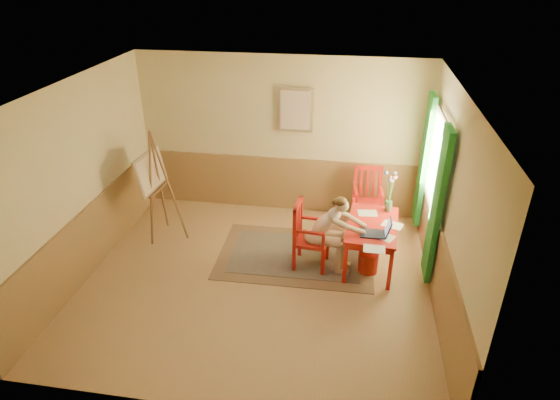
% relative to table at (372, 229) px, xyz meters
% --- Properties ---
extents(room, '(5.04, 4.54, 2.84)m').
position_rel_table_xyz_m(room, '(-1.61, -0.64, 0.77)').
color(room, tan).
rests_on(room, ground).
extents(wainscot, '(5.00, 4.50, 1.00)m').
position_rel_table_xyz_m(wainscot, '(-1.61, 0.15, -0.13)').
color(wainscot, '#9D7443').
rests_on(wainscot, room).
extents(window, '(0.12, 2.01, 2.20)m').
position_rel_table_xyz_m(window, '(0.81, 0.46, 0.71)').
color(window, white).
rests_on(window, room).
extents(wall_portrait, '(0.60, 0.05, 0.76)m').
position_rel_table_xyz_m(wall_portrait, '(-1.36, 1.56, 1.27)').
color(wall_portrait, '#957956').
rests_on(wall_portrait, room).
extents(rug, '(2.43, 1.64, 0.02)m').
position_rel_table_xyz_m(rug, '(-1.14, 0.05, -0.62)').
color(rug, '#8C7251').
rests_on(rug, room).
extents(table, '(0.82, 1.26, 0.72)m').
position_rel_table_xyz_m(table, '(0.00, 0.00, 0.00)').
color(table, red).
rests_on(table, room).
extents(chair_left, '(0.52, 0.50, 1.05)m').
position_rel_table_xyz_m(chair_left, '(-0.93, -0.16, -0.10)').
color(chair_left, red).
rests_on(chair_left, room).
extents(chair_back, '(0.52, 0.54, 1.07)m').
position_rel_table_xyz_m(chair_back, '(-0.06, 1.14, -0.09)').
color(chair_back, red).
rests_on(chair_back, room).
extents(figure, '(0.92, 0.42, 1.22)m').
position_rel_table_xyz_m(figure, '(-0.62, -0.19, 0.04)').
color(figure, '#D7B193').
rests_on(figure, room).
extents(laptop, '(0.42, 0.26, 0.25)m').
position_rel_table_xyz_m(laptop, '(0.06, -0.29, 0.14)').
color(laptop, '#1E2338').
rests_on(laptop, table).
extents(papers, '(0.68, 1.21, 0.00)m').
position_rel_table_xyz_m(papers, '(0.09, -0.17, 0.09)').
color(papers, white).
rests_on(papers, table).
extents(vase, '(0.22, 0.32, 0.63)m').
position_rel_table_xyz_m(vase, '(0.23, 0.45, 0.38)').
color(vase, '#3F724C').
rests_on(vase, table).
extents(wastebasket, '(0.35, 0.35, 0.32)m').
position_rel_table_xyz_m(wastebasket, '(-0.02, -0.18, -0.47)').
color(wastebasket, '#B02316').
rests_on(wastebasket, room).
extents(easel, '(0.64, 0.83, 1.85)m').
position_rel_table_xyz_m(easel, '(-3.47, 0.33, 0.47)').
color(easel, brown).
rests_on(easel, room).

